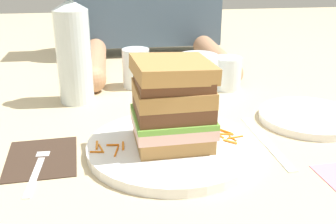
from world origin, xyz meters
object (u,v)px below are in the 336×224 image
knife (268,143)px  empty_tumbler_0 (136,68)px  main_plate (171,147)px  fork (39,163)px  empty_tumbler_1 (227,73)px  sandwich (171,104)px  side_plate (310,117)px  juice_glass (197,81)px  napkin_dark (42,158)px  water_bottle (73,50)px

knife → empty_tumbler_0: 0.38m
main_plate → fork: main_plate is taller
fork → empty_tumbler_1: size_ratio=2.31×
sandwich → side_plate: size_ratio=0.73×
knife → empty_tumbler_1: size_ratio=2.78×
juice_glass → empty_tumbler_0: (-0.12, 0.11, 0.00)m
sandwich → knife: (0.16, 0.00, -0.08)m
napkin_dark → knife: bearing=0.3°
napkin_dark → sandwich: bearing=-0.9°
juice_glass → side_plate: (0.19, -0.13, -0.04)m
empty_tumbler_0 → empty_tumbler_1: 0.21m
juice_glass → side_plate: size_ratio=0.53×
sandwich → empty_tumbler_0: 0.34m
juice_glass → empty_tumbler_1: juice_glass is taller
water_bottle → empty_tumbler_0: (0.13, 0.08, -0.06)m
fork → juice_glass: 0.37m
knife → empty_tumbler_0: size_ratio=2.27×
main_plate → empty_tumbler_1: (0.17, 0.29, 0.03)m
sandwich → fork: (-0.20, -0.02, -0.08)m
main_plate → empty_tumbler_1: size_ratio=3.73×
juice_glass → water_bottle: (-0.25, 0.03, 0.06)m
main_plate → napkin_dark: bearing=179.2°
juice_glass → main_plate: bearing=-111.7°
water_bottle → empty_tumbler_0: 0.16m
sandwich → water_bottle: water_bottle is taller
fork → empty_tumbler_0: empty_tumbler_0 is taller
main_plate → napkin_dark: main_plate is taller
knife → water_bottle: bearing=142.7°
fork → water_bottle: bearing=81.8°
empty_tumbler_0 → fork: bearing=-115.6°
water_bottle → side_plate: 0.48m
knife → sandwich: bearing=-178.3°
sandwich → knife: 0.18m
sandwich → knife: bearing=1.7°
sandwich → juice_glass: size_ratio=1.36×
sandwich → juice_glass: (0.09, 0.22, -0.04)m
sandwich → knife: sandwich is taller
knife → empty_tumbler_0: bearing=120.9°
knife → empty_tumbler_1: empty_tumbler_1 is taller
fork → main_plate: bearing=5.5°
sandwich → fork: bearing=-174.5°
water_bottle → empty_tumbler_1: 0.34m
napkin_dark → empty_tumbler_0: 0.37m
empty_tumbler_1 → sandwich: bearing=-120.4°
empty_tumbler_0 → juice_glass: bearing=-43.9°
fork → juice_glass: size_ratio=1.67×
empty_tumbler_0 → water_bottle: bearing=-148.1°
knife → juice_glass: (-0.08, 0.21, 0.04)m
main_plate → empty_tumbler_0: empty_tumbler_0 is taller
sandwich → main_plate: bearing=138.3°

